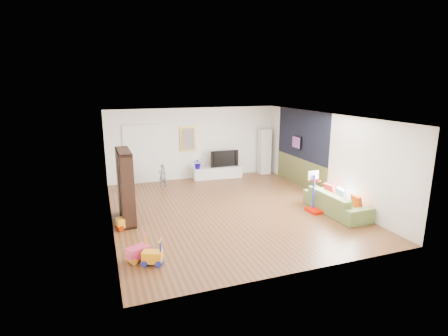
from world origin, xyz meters
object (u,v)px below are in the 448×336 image
object	(u,v)px
media_console	(217,172)
bookshelf	(125,186)
sofa	(336,202)
basketball_hoop	(316,192)

from	to	relation	value
media_console	bookshelf	distance (m)	4.98
sofa	basketball_hoop	bearing A→B (deg)	63.83
media_console	sofa	bearing A→B (deg)	-64.03
bookshelf	basketball_hoop	xyz separation A→B (m)	(5.10, -1.18, -0.37)
basketball_hoop	bookshelf	bearing A→B (deg)	164.45
media_console	sofa	size ratio (longest dim) A/B	0.89
sofa	basketball_hoop	xyz separation A→B (m)	(-0.52, 0.24, 0.28)
bookshelf	sofa	distance (m)	5.83
sofa	bookshelf	bearing A→B (deg)	74.86
bookshelf	sofa	size ratio (longest dim) A/B	0.90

